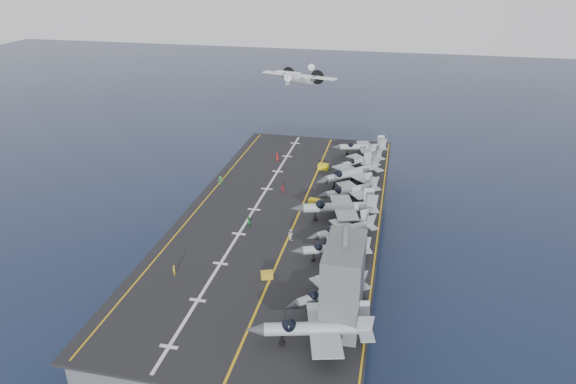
% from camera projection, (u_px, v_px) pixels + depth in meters
% --- Properties ---
extents(ground, '(500.00, 500.00, 0.00)m').
position_uv_depth(ground, '(284.00, 258.00, 104.54)').
color(ground, '#142135').
rests_on(ground, ground).
extents(hull, '(36.00, 90.00, 10.00)m').
position_uv_depth(hull, '(284.00, 236.00, 102.43)').
color(hull, '#56595E').
rests_on(hull, ground).
extents(flight_deck, '(38.00, 92.00, 0.40)m').
position_uv_depth(flight_deck, '(284.00, 213.00, 100.24)').
color(flight_deck, black).
rests_on(flight_deck, hull).
extents(foul_line, '(0.35, 90.00, 0.02)m').
position_uv_depth(foul_line, '(299.00, 214.00, 99.56)').
color(foul_line, gold).
rests_on(foul_line, flight_deck).
extents(landing_centerline, '(0.50, 90.00, 0.02)m').
position_uv_depth(landing_centerline, '(254.00, 209.00, 101.32)').
color(landing_centerline, silver).
rests_on(landing_centerline, flight_deck).
extents(deck_edge_port, '(0.25, 90.00, 0.02)m').
position_uv_depth(deck_edge_port, '(202.00, 204.00, 103.47)').
color(deck_edge_port, gold).
rests_on(deck_edge_port, flight_deck).
extents(deck_edge_stbd, '(0.25, 90.00, 0.02)m').
position_uv_depth(deck_edge_stbd, '(379.00, 222.00, 96.54)').
color(deck_edge_stbd, gold).
rests_on(deck_edge_stbd, flight_deck).
extents(island_superstructure, '(5.00, 10.00, 15.00)m').
position_uv_depth(island_superstructure, '(344.00, 275.00, 67.50)').
color(island_superstructure, '#56595E').
rests_on(island_superstructure, flight_deck).
extents(fighter_jet_0, '(18.31, 14.43, 5.61)m').
position_uv_depth(fighter_jet_0, '(317.00, 327.00, 65.12)').
color(fighter_jet_0, '#9CA6AD').
rests_on(fighter_jet_0, flight_deck).
extents(fighter_jet_1, '(15.58, 15.38, 4.56)m').
position_uv_depth(fighter_jet_1, '(330.00, 291.00, 73.04)').
color(fighter_jet_1, '#8F979D').
rests_on(fighter_jet_1, flight_deck).
extents(fighter_jet_2, '(15.18, 12.59, 4.52)m').
position_uv_depth(fighter_jet_2, '(336.00, 248.00, 83.86)').
color(fighter_jet_2, gray).
rests_on(fighter_jet_2, flight_deck).
extents(fighter_jet_3, '(15.56, 14.75, 4.50)m').
position_uv_depth(fighter_jet_3, '(345.00, 229.00, 89.51)').
color(fighter_jet_3, gray).
rests_on(fighter_jet_3, flight_deck).
extents(fighter_jet_4, '(18.69, 15.03, 5.65)m').
position_uv_depth(fighter_jet_4, '(339.00, 206.00, 96.31)').
color(fighter_jet_4, gray).
rests_on(fighter_jet_4, flight_deck).
extents(fighter_jet_5, '(16.42, 15.52, 4.75)m').
position_uv_depth(fighter_jet_5, '(351.00, 190.00, 104.21)').
color(fighter_jet_5, gray).
rests_on(fighter_jet_5, flight_deck).
extents(fighter_jet_6, '(19.34, 19.46, 5.72)m').
position_uv_depth(fighter_jet_6, '(351.00, 172.00, 111.14)').
color(fighter_jet_6, gray).
rests_on(fighter_jet_6, flight_deck).
extents(fighter_jet_7, '(15.50, 15.62, 4.59)m').
position_uv_depth(fighter_jet_7, '(361.00, 160.00, 119.26)').
color(fighter_jet_7, gray).
rests_on(fighter_jet_7, flight_deck).
extents(fighter_jet_8, '(15.23, 12.00, 4.66)m').
position_uv_depth(fighter_jet_8, '(362.00, 146.00, 127.86)').
color(fighter_jet_8, gray).
rests_on(fighter_jet_8, flight_deck).
extents(tow_cart_a, '(2.14, 1.77, 1.10)m').
position_uv_depth(tow_cart_a, '(267.00, 275.00, 79.71)').
color(tow_cart_a, gold).
rests_on(tow_cart_a, flight_deck).
extents(tow_cart_b, '(2.42, 1.73, 1.36)m').
position_uv_depth(tow_cart_b, '(314.00, 202.00, 102.70)').
color(tow_cart_b, yellow).
rests_on(tow_cart_b, flight_deck).
extents(tow_cart_c, '(2.45, 1.76, 1.36)m').
position_uv_depth(tow_cart_c, '(323.00, 167.00, 119.94)').
color(tow_cart_c, yellow).
rests_on(tow_cart_c, flight_deck).
extents(crew_1, '(1.19, 1.20, 1.69)m').
position_uv_depth(crew_1, '(174.00, 270.00, 80.35)').
color(crew_1, yellow).
rests_on(crew_1, flight_deck).
extents(crew_2, '(1.36, 1.45, 2.01)m').
position_uv_depth(crew_2, '(248.00, 221.00, 94.76)').
color(crew_2, '#1E8633').
rests_on(crew_2, flight_deck).
extents(crew_3, '(1.31, 1.09, 1.87)m').
position_uv_depth(crew_3, '(221.00, 180.00, 112.03)').
color(crew_3, '#268C33').
rests_on(crew_3, flight_deck).
extents(crew_4, '(1.13, 0.88, 1.67)m').
position_uv_depth(crew_4, '(283.00, 189.00, 108.20)').
color(crew_4, red).
rests_on(crew_4, flight_deck).
extents(crew_5, '(1.04, 1.30, 1.89)m').
position_uv_depth(crew_5, '(277.00, 157.00, 124.87)').
color(crew_5, '#B21919').
rests_on(crew_5, flight_deck).
extents(crew_7, '(1.47, 1.43, 2.05)m').
position_uv_depth(crew_7, '(291.00, 235.00, 90.20)').
color(crew_7, white).
rests_on(crew_7, flight_deck).
extents(transport_plane, '(25.68, 20.64, 5.31)m').
position_uv_depth(transport_plane, '(299.00, 80.00, 145.01)').
color(transport_plane, silver).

